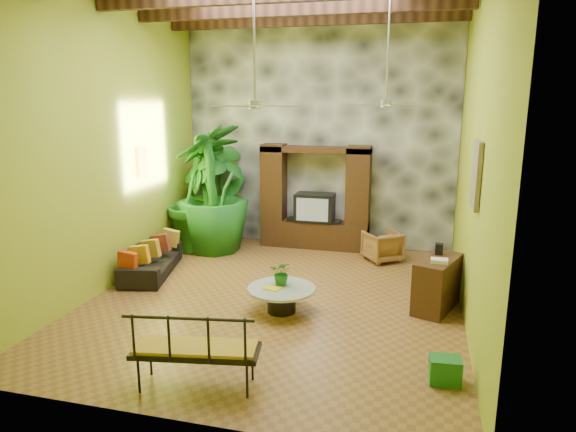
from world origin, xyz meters
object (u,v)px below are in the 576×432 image
(ceiling_fan_back, at_px, (386,91))
(coffee_table, at_px, (282,296))
(ceiling_fan_front, at_px, (255,91))
(side_console, at_px, (437,284))
(tall_plant_c, at_px, (212,188))
(tall_plant_a, at_px, (221,190))
(tall_plant_b, at_px, (192,199))
(green_bin, at_px, (445,370))
(sofa, at_px, (152,260))
(iron_bench, at_px, (193,347))
(wicker_armchair, at_px, (382,246))
(entertainment_center, at_px, (315,205))

(ceiling_fan_back, relative_size, coffee_table, 1.75)
(ceiling_fan_front, relative_size, side_console, 1.78)
(tall_plant_c, bearing_deg, ceiling_fan_front, -55.25)
(tall_plant_a, bearing_deg, tall_plant_b, -128.98)
(side_console, xyz_separation_m, green_bin, (0.06, -2.24, -0.26))
(sofa, height_order, iron_bench, iron_bench)
(tall_plant_a, distance_m, tall_plant_c, 0.56)
(tall_plant_c, distance_m, iron_bench, 5.65)
(tall_plant_a, height_order, side_console, tall_plant_a)
(ceiling_fan_back, relative_size, tall_plant_c, 0.67)
(coffee_table, bearing_deg, ceiling_fan_front, 165.09)
(ceiling_fan_front, distance_m, coffee_table, 3.18)
(coffee_table, height_order, iron_bench, iron_bench)
(tall_plant_a, height_order, green_bin, tall_plant_a)
(wicker_armchair, xyz_separation_m, iron_bench, (-1.72, -5.42, 0.23))
(tall_plant_a, distance_m, iron_bench, 6.15)
(tall_plant_c, relative_size, green_bin, 7.64)
(ceiling_fan_back, xyz_separation_m, side_console, (0.99, -0.98, -2.98))
(tall_plant_c, bearing_deg, sofa, -107.75)
(iron_bench, bearing_deg, side_console, 38.95)
(tall_plant_a, relative_size, iron_bench, 1.66)
(ceiling_fan_back, bearing_deg, tall_plant_b, 165.17)
(green_bin, bearing_deg, tall_plant_a, 134.18)
(entertainment_center, xyz_separation_m, tall_plant_c, (-2.09, -0.81, 0.42))
(entertainment_center, relative_size, tall_plant_c, 0.86)
(entertainment_center, height_order, tall_plant_b, entertainment_center)
(tall_plant_b, distance_m, green_bin, 6.85)
(tall_plant_a, bearing_deg, coffee_table, -55.34)
(wicker_armchair, bearing_deg, tall_plant_b, -32.80)
(ceiling_fan_back, height_order, tall_plant_c, ceiling_fan_back)
(tall_plant_b, bearing_deg, tall_plant_c, 2.57)
(ceiling_fan_back, height_order, side_console, ceiling_fan_back)
(iron_bench, bearing_deg, wicker_armchair, 62.71)
(iron_bench, xyz_separation_m, green_bin, (2.81, 0.89, -0.38))
(sofa, bearing_deg, wicker_armchair, -78.71)
(ceiling_fan_back, xyz_separation_m, tall_plant_c, (-3.69, 1.13, -2.01))
(ceiling_fan_front, relative_size, sofa, 0.97)
(ceiling_fan_back, distance_m, coffee_table, 3.84)
(coffee_table, relative_size, green_bin, 2.94)
(side_console, bearing_deg, tall_plant_b, 177.98)
(entertainment_center, distance_m, green_bin, 5.86)
(entertainment_center, distance_m, sofa, 3.74)
(ceiling_fan_back, height_order, green_bin, ceiling_fan_back)
(wicker_armchair, height_order, tall_plant_a, tall_plant_a)
(entertainment_center, distance_m, tall_plant_a, 2.15)
(entertainment_center, height_order, iron_bench, entertainment_center)
(tall_plant_a, height_order, tall_plant_c, tall_plant_c)
(entertainment_center, distance_m, wicker_armchair, 1.80)
(sofa, distance_m, tall_plant_a, 2.55)
(tall_plant_a, bearing_deg, green_bin, -45.82)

